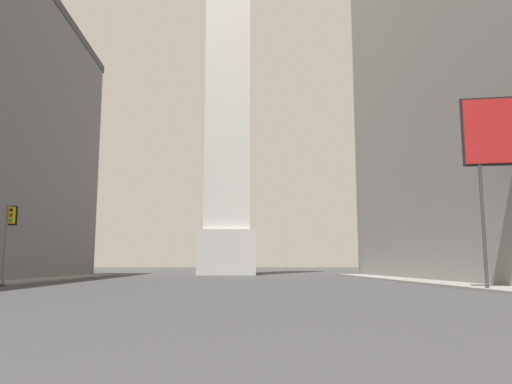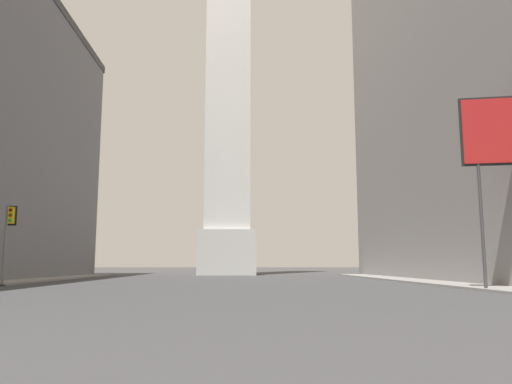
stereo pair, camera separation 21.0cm
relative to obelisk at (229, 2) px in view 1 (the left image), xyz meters
The scene contains 3 objects.
obelisk is the anchor object (origin of this frame).
traffic_light_mid_left 49.16m from the obelisk, 113.18° to the right, with size 0.76×0.51×5.31m.
billboard_sign 52.03m from the obelisk, 67.79° to the right, with size 5.04×1.22×10.65m.
Camera 1 is at (1.06, -1.59, 1.44)m, focal length 35.00 mm.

